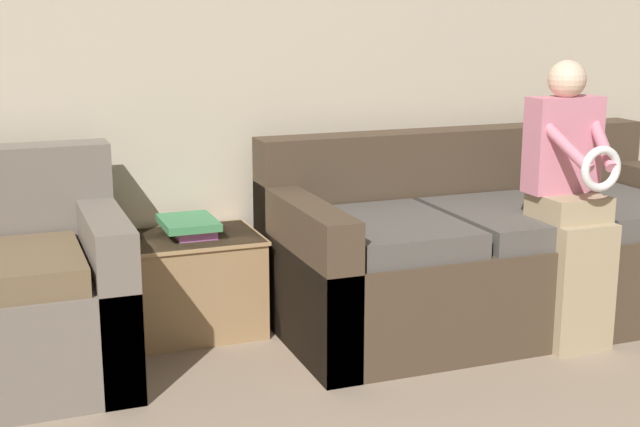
# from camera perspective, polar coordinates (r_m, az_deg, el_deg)

# --- Properties ---
(wall_back) EXTENTS (7.62, 0.06, 2.55)m
(wall_back) POSITION_cam_1_polar(r_m,az_deg,el_deg) (4.44, -2.33, 10.27)
(wall_back) COLOR beige
(wall_back) RESTS_ON ground_plane
(couch_main) EXTENTS (2.13, 0.99, 0.89)m
(couch_main) POSITION_cam_1_polar(r_m,az_deg,el_deg) (4.41, 10.90, -2.48)
(couch_main) COLOR #473828
(couch_main) RESTS_ON ground_plane
(child_left_seated) EXTENTS (0.34, 0.38, 1.27)m
(child_left_seated) POSITION_cam_1_polar(r_m,az_deg,el_deg) (4.08, 15.83, 1.23)
(child_left_seated) COLOR tan
(child_left_seated) RESTS_ON ground_plane
(side_shelf) EXTENTS (0.61, 0.48, 0.46)m
(side_shelf) POSITION_cam_1_polar(r_m,az_deg,el_deg) (4.20, -8.09, -4.40)
(side_shelf) COLOR #9E7A51
(side_shelf) RESTS_ON ground_plane
(book_stack) EXTENTS (0.24, 0.32, 0.08)m
(book_stack) POSITION_cam_1_polar(r_m,az_deg,el_deg) (4.13, -8.31, -0.79)
(book_stack) COLOR #7A4284
(book_stack) RESTS_ON side_shelf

